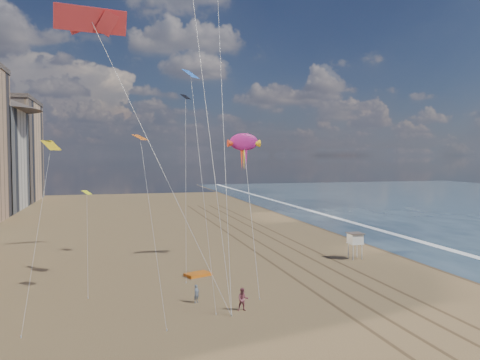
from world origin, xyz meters
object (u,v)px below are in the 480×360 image
at_px(lifeguard_stand, 355,239).
at_px(show_kite, 244,142).
at_px(kite_flyer_b, 243,299).
at_px(kite_flyer_a, 197,294).
at_px(grounded_kite, 198,274).

bearing_deg(lifeguard_stand, show_kite, 164.74).
xyz_separation_m(lifeguard_stand, kite_flyer_b, (-17.44, -14.12, -1.47)).
height_order(lifeguard_stand, kite_flyer_a, lifeguard_stand).
height_order(show_kite, kite_flyer_a, show_kite).
height_order(lifeguard_stand, show_kite, show_kite).
height_order(show_kite, kite_flyer_b, show_kite).
bearing_deg(kite_flyer_b, show_kite, 83.48).
distance_m(grounded_kite, kite_flyer_b, 11.49).
relative_size(grounded_kite, show_kite, 0.12).
distance_m(lifeguard_stand, kite_flyer_a, 23.48).
xyz_separation_m(grounded_kite, show_kite, (6.50, 6.16, 13.42)).
distance_m(lifeguard_stand, show_kite, 17.11).
bearing_deg(kite_flyer_b, kite_flyer_a, 146.28).
xyz_separation_m(grounded_kite, kite_flyer_b, (1.54, -11.36, 0.75)).
relative_size(lifeguard_stand, kite_flyer_a, 2.06).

